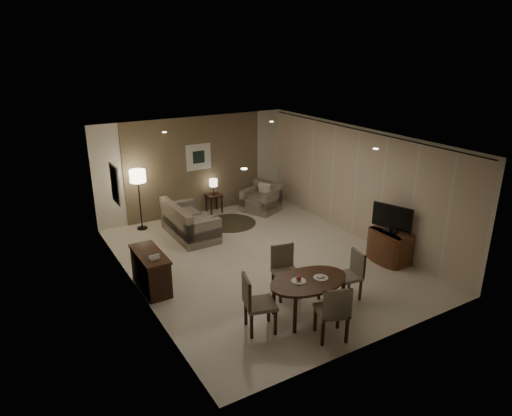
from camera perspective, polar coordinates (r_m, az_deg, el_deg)
room_shell at (r=10.02m, az=-0.59°, el=1.41°), size 5.50×7.00×2.70m
taupe_accent at (r=12.68m, az=-7.62°, el=5.21°), size 3.96×0.03×2.70m
curtain_wall at (r=11.27m, az=12.36°, el=2.88°), size 0.08×6.70×2.58m
curtain_rod at (r=10.96m, az=12.87°, el=9.49°), size 0.03×6.80×0.03m
art_back_frame at (r=12.63m, az=-7.20°, el=6.35°), size 0.72×0.03×0.72m
art_back_canvas at (r=12.62m, az=-7.18°, el=6.34°), size 0.34×0.01×0.34m
art_left_frame at (r=9.64m, az=-17.22°, el=2.85°), size 0.03×0.60×0.80m
art_left_canvas at (r=9.64m, az=-17.14°, el=2.86°), size 0.01×0.46×0.64m
downlight_nl at (r=7.14m, az=-1.50°, el=4.92°), size 0.10×0.10×0.01m
downlight_nr at (r=8.81m, az=14.73°, el=7.17°), size 0.10×0.10×0.01m
downlight_fl at (r=10.36m, az=-11.39°, el=9.27°), size 0.10×0.10×0.01m
downlight_fr at (r=11.58m, az=1.96°, el=10.73°), size 0.10×0.10×0.01m
console_desk at (r=9.15m, az=-13.00°, el=-7.66°), size 0.48×1.20×0.75m
telephone at (r=8.71m, az=-12.60°, el=-5.99°), size 0.20×0.14×0.09m
tv_cabinet at (r=10.43m, az=16.38°, el=-4.59°), size 0.48×0.90×0.70m
flat_tv at (r=10.16m, az=16.66°, el=-1.17°), size 0.36×0.85×0.60m
dining_table at (r=8.17m, az=6.52°, el=-11.06°), size 1.47×0.92×0.69m
chair_near at (r=7.59m, az=9.43°, el=-12.48°), size 0.62×0.62×1.00m
chair_far at (r=8.63m, az=3.84°, el=-8.07°), size 0.56×0.56×0.98m
chair_left at (r=7.66m, az=0.55°, el=-11.84°), size 0.60×0.60×1.00m
chair_right at (r=8.74m, az=11.35°, el=-8.32°), size 0.50×0.50×0.91m
plate_a at (r=7.94m, az=5.35°, el=-9.09°), size 0.26×0.26×0.02m
plate_b at (r=8.08m, az=8.10°, el=-8.63°), size 0.26×0.26×0.02m
fruit_apple at (r=7.91m, az=5.36°, el=-8.75°), size 0.09×0.09×0.09m
napkin at (r=8.07m, az=8.11°, el=-8.49°), size 0.12×0.08×0.03m
round_rug at (r=12.20m, az=-3.20°, el=-1.87°), size 1.35×1.35×0.01m
sofa at (r=11.40m, az=-8.27°, el=-1.45°), size 1.77×0.89×0.83m
armchair at (r=12.94m, az=0.64°, el=1.31°), size 1.15×1.17×0.80m
side_table at (r=12.95m, az=-5.26°, el=0.58°), size 0.41×0.41×0.52m
table_lamp at (r=12.80m, az=-5.34°, el=2.75°), size 0.22×0.22×0.50m
floor_lamp at (r=11.93m, az=-14.33°, el=0.97°), size 0.40×0.40×1.57m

